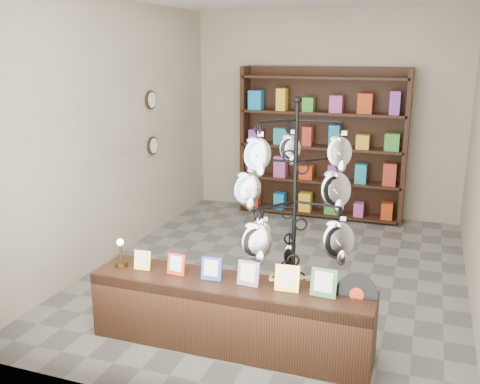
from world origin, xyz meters
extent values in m
plane|color=slate|center=(0.00, 0.00, 0.00)|extent=(5.00, 5.00, 0.00)
plane|color=#B4A491|center=(0.00, 2.50, 1.50)|extent=(4.00, 0.00, 4.00)
plane|color=#B4A491|center=(0.00, -2.50, 1.50)|extent=(4.00, 0.00, 4.00)
plane|color=#B4A491|center=(-2.00, 0.00, 1.50)|extent=(0.00, 5.00, 5.00)
cylinder|color=black|center=(0.47, -1.24, 0.01)|extent=(0.56, 0.56, 0.03)
cylinder|color=black|center=(0.47, -1.24, 1.02)|extent=(0.05, 0.05, 2.03)
sphere|color=black|center=(0.47, -1.24, 2.05)|extent=(0.07, 0.07, 0.07)
ellipsoid|color=silver|center=(0.39, -1.04, 0.64)|extent=(0.11, 0.08, 0.21)
cube|color=tan|center=(0.54, -1.52, 0.65)|extent=(0.35, 0.20, 0.04)
cube|color=black|center=(0.04, -1.62, 0.29)|extent=(2.37, 0.50, 0.58)
cube|color=gold|center=(-0.77, -1.63, 0.67)|extent=(0.15, 0.05, 0.17)
cube|color=red|center=(-0.45, -1.62, 0.67)|extent=(0.16, 0.06, 0.18)
cube|color=#263FA5|center=(-0.12, -1.62, 0.68)|extent=(0.17, 0.06, 0.19)
cube|color=#E54C33|center=(0.20, -1.62, 0.68)|extent=(0.18, 0.06, 0.20)
cube|color=gold|center=(0.52, -1.62, 0.69)|extent=(0.19, 0.06, 0.21)
cube|color=#337233|center=(0.81, -1.62, 0.69)|extent=(0.20, 0.07, 0.22)
cylinder|color=black|center=(1.06, -1.56, 0.61)|extent=(0.32, 0.07, 0.32)
cylinder|color=red|center=(1.06, -1.56, 0.61)|extent=(0.11, 0.03, 0.11)
cylinder|color=#463114|center=(-0.98, -1.63, 0.60)|extent=(0.11, 0.11, 0.04)
cylinder|color=#463114|center=(-0.98, -1.63, 0.70)|extent=(0.02, 0.02, 0.15)
sphere|color=#FFBF59|center=(-0.98, -1.63, 0.81)|extent=(0.06, 0.06, 0.06)
cube|color=black|center=(0.00, 2.44, 1.10)|extent=(2.40, 0.04, 2.20)
cube|color=black|center=(-1.18, 2.28, 1.10)|extent=(0.06, 0.36, 2.20)
cube|color=black|center=(1.18, 2.28, 1.10)|extent=(0.06, 0.36, 2.20)
cube|color=black|center=(0.00, 2.28, 0.05)|extent=(2.36, 0.36, 0.04)
cube|color=black|center=(0.00, 2.28, 0.55)|extent=(2.36, 0.36, 0.03)
cube|color=black|center=(0.00, 2.28, 1.05)|extent=(2.36, 0.36, 0.04)
cube|color=black|center=(0.00, 2.28, 1.55)|extent=(2.36, 0.36, 0.04)
cube|color=black|center=(0.00, 2.28, 2.05)|extent=(2.36, 0.36, 0.04)
cylinder|color=black|center=(-1.97, 0.80, 1.80)|extent=(0.03, 0.24, 0.24)
cylinder|color=black|center=(-1.97, 0.80, 1.20)|extent=(0.03, 0.24, 0.24)
camera|label=1|loc=(1.48, -5.41, 2.43)|focal=40.00mm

